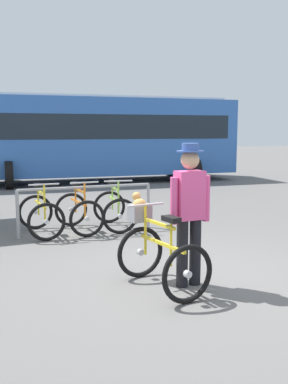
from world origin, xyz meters
The scene contains 8 objects.
ground_plane centered at (0.00, 0.00, 0.00)m, with size 80.00×80.00×0.00m, color #605E5B.
bike_rack_rail centered at (-0.58, 2.88, 0.64)m, with size 2.51×0.07×0.88m.
racked_bike_yellow centered at (-1.38, 3.05, 0.37)m, with size 0.69×1.12×0.97m.
racked_bike_orange centered at (-0.68, 3.05, 0.37)m, with size 0.71×1.11×0.97m.
racked_bike_lime centered at (0.02, 3.06, 0.37)m, with size 0.79×1.18×0.98m.
featured_bicycle centered at (-0.54, -0.20, 0.49)m, with size 0.81×1.24×1.09m.
person_with_featured_bike centered at (-0.17, -0.33, 0.95)m, with size 0.53×0.32×1.72m.
bus_distant centered at (2.06, 10.87, 1.74)m, with size 10.16×3.89×3.08m.
Camera 1 is at (-2.64, -4.94, 1.87)m, focal length 41.60 mm.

